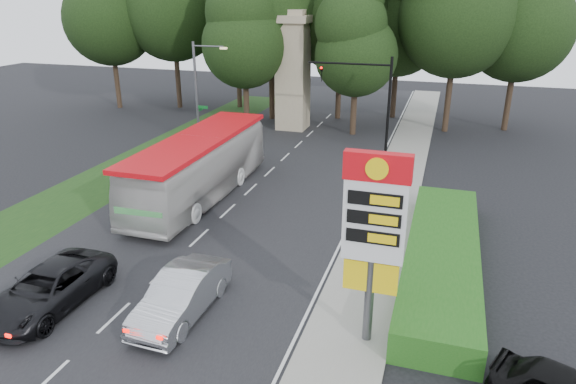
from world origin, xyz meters
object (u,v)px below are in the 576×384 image
(traffic_signal_mast, at_px, (371,92))
(sedan_silver, at_px, (181,295))
(transit_bus, at_px, (200,168))
(monument, at_px, (293,70))
(suv_charcoal, at_px, (48,288))
(streetlight_signs, at_px, (199,91))
(gas_station_pylon, at_px, (374,225))

(traffic_signal_mast, relative_size, sedan_silver, 1.41)
(traffic_signal_mast, xyz_separation_m, transit_bus, (-8.03, -11.47, -2.84))
(monument, height_order, sedan_silver, monument)
(monument, xyz_separation_m, suv_charcoal, (-0.80, -29.52, -4.32))
(traffic_signal_mast, height_order, suv_charcoal, traffic_signal_mast)
(streetlight_signs, bearing_deg, traffic_signal_mast, 8.92)
(streetlight_signs, height_order, sedan_silver, streetlight_signs)
(monument, bearing_deg, traffic_signal_mast, -38.00)
(traffic_signal_mast, height_order, monument, monument)
(gas_station_pylon, bearing_deg, sedan_silver, -176.07)
(traffic_signal_mast, bearing_deg, gas_station_pylon, -80.91)
(gas_station_pylon, bearing_deg, streetlight_signs, 128.96)
(transit_bus, xyz_separation_m, suv_charcoal, (-0.45, -12.05, -1.05))
(gas_station_pylon, height_order, streetlight_signs, streetlight_signs)
(streetlight_signs, bearing_deg, transit_bus, -63.94)
(streetlight_signs, distance_m, sedan_silver, 22.79)
(monument, bearing_deg, transit_bus, -91.15)
(traffic_signal_mast, relative_size, monument, 0.72)
(gas_station_pylon, xyz_separation_m, suv_charcoal, (-12.00, -1.51, -3.66))
(gas_station_pylon, bearing_deg, monument, 111.80)
(streetlight_signs, distance_m, monument, 9.44)
(gas_station_pylon, distance_m, sedan_silver, 7.78)
(gas_station_pylon, relative_size, streetlight_signs, 0.86)
(sedan_silver, bearing_deg, traffic_signal_mast, 82.93)
(gas_station_pylon, xyz_separation_m, sedan_silver, (-6.88, -0.47, -3.61))
(monument, bearing_deg, sedan_silver, -81.37)
(transit_bus, distance_m, sedan_silver, 12.00)
(transit_bus, bearing_deg, traffic_signal_mast, 55.34)
(gas_station_pylon, xyz_separation_m, transit_bus, (-11.55, 10.53, -2.62))
(traffic_signal_mast, distance_m, sedan_silver, 23.05)
(suv_charcoal, bearing_deg, traffic_signal_mast, 70.78)
(streetlight_signs, bearing_deg, gas_station_pylon, -51.04)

